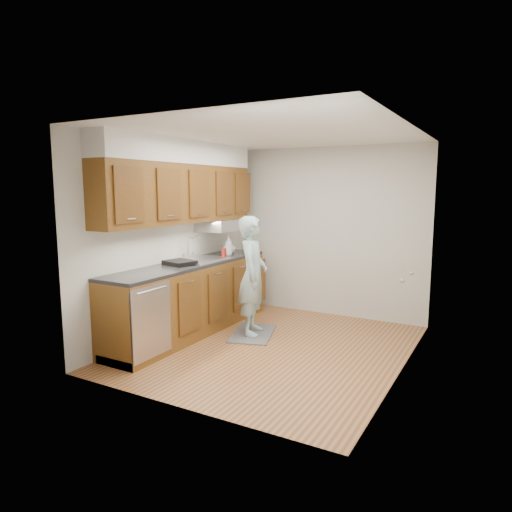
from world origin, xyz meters
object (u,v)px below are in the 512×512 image
(soap_bottle_a, at_px, (228,245))
(person, at_px, (253,268))
(dish_rack, at_px, (180,263))
(soap_bottle_b, at_px, (226,249))
(soap_bottle_c, at_px, (231,247))
(soda_can, at_px, (224,253))

(soap_bottle_a, bearing_deg, person, -35.57)
(dish_rack, bearing_deg, soap_bottle_b, 101.35)
(soap_bottle_a, relative_size, soap_bottle_c, 1.61)
(soap_bottle_c, bearing_deg, person, -42.23)
(soap_bottle_a, relative_size, soap_bottle_b, 1.70)
(soap_bottle_a, xyz_separation_m, soap_bottle_b, (-0.04, -0.02, -0.06))
(soap_bottle_b, bearing_deg, soda_can, -62.60)
(person, xyz_separation_m, dish_rack, (-0.75, -0.55, 0.08))
(person, height_order, soap_bottle_a, person)
(soap_bottle_b, relative_size, soap_bottle_c, 0.95)
(soap_bottle_a, distance_m, soda_can, 0.25)
(soap_bottle_a, distance_m, soap_bottle_b, 0.07)
(person, distance_m, soap_bottle_a, 0.86)
(person, distance_m, soda_can, 0.67)
(person, xyz_separation_m, soda_can, (-0.61, 0.25, 0.12))
(soap_bottle_c, xyz_separation_m, soda_can, (0.18, -0.46, -0.02))
(soap_bottle_a, relative_size, dish_rack, 0.79)
(person, distance_m, dish_rack, 0.93)
(soap_bottle_b, distance_m, soda_can, 0.24)
(soap_bottle_b, xyz_separation_m, soda_can, (0.11, -0.21, -0.02))
(soap_bottle_a, relative_size, soda_can, 2.19)
(soap_bottle_a, xyz_separation_m, dish_rack, (-0.07, -1.03, -0.11))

